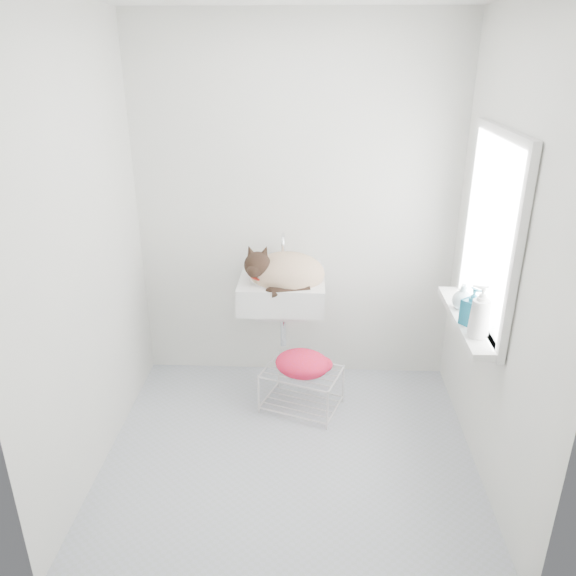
{
  "coord_description": "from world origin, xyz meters",
  "views": [
    {
      "loc": [
        0.12,
        -2.76,
        2.27
      ],
      "look_at": [
        -0.03,
        0.5,
        0.88
      ],
      "focal_mm": 35.37,
      "sensor_mm": 36.0,
      "label": 1
    }
  ],
  "objects_px": {
    "cat": "(284,273)",
    "sink": "(282,278)",
    "bottle_a": "(477,337)",
    "bottle_b": "(470,324)",
    "wire_rack": "(301,388)",
    "bottle_c": "(461,308)"
  },
  "relations": [
    {
      "from": "cat",
      "to": "bottle_c",
      "type": "relative_size",
      "value": 3.34
    },
    {
      "from": "cat",
      "to": "bottle_a",
      "type": "xyz_separation_m",
      "value": [
        1.07,
        -0.76,
        -0.04
      ]
    },
    {
      "from": "cat",
      "to": "bottle_c",
      "type": "height_order",
      "value": "cat"
    },
    {
      "from": "bottle_c",
      "to": "sink",
      "type": "bearing_deg",
      "value": 158.36
    },
    {
      "from": "sink",
      "to": "cat",
      "type": "distance_m",
      "value": 0.05
    },
    {
      "from": "sink",
      "to": "bottle_b",
      "type": "height_order",
      "value": "sink"
    },
    {
      "from": "cat",
      "to": "bottle_a",
      "type": "relative_size",
      "value": 2.08
    },
    {
      "from": "bottle_a",
      "to": "bottle_b",
      "type": "distance_m",
      "value": 0.15
    },
    {
      "from": "wire_rack",
      "to": "bottle_c",
      "type": "xyz_separation_m",
      "value": [
        0.94,
        -0.18,
        0.7
      ]
    },
    {
      "from": "bottle_a",
      "to": "sink",
      "type": "bearing_deg",
      "value": 144.14
    },
    {
      "from": "bottle_a",
      "to": "bottle_c",
      "type": "bearing_deg",
      "value": 90.0
    },
    {
      "from": "sink",
      "to": "wire_rack",
      "type": "distance_m",
      "value": 0.76
    },
    {
      "from": "wire_rack",
      "to": "bottle_a",
      "type": "relative_size",
      "value": 1.94
    },
    {
      "from": "bottle_b",
      "to": "bottle_c",
      "type": "distance_m",
      "value": 0.21
    },
    {
      "from": "sink",
      "to": "bottle_c",
      "type": "bearing_deg",
      "value": -21.64
    },
    {
      "from": "cat",
      "to": "sink",
      "type": "bearing_deg",
      "value": 120.27
    },
    {
      "from": "bottle_a",
      "to": "bottle_c",
      "type": "distance_m",
      "value": 0.35
    },
    {
      "from": "bottle_a",
      "to": "bottle_b",
      "type": "bearing_deg",
      "value": 90.0
    },
    {
      "from": "bottle_a",
      "to": "cat",
      "type": "bearing_deg",
      "value": 144.53
    },
    {
      "from": "wire_rack",
      "to": "bottle_b",
      "type": "distance_m",
      "value": 1.24
    },
    {
      "from": "wire_rack",
      "to": "bottle_a",
      "type": "distance_m",
      "value": 1.29
    },
    {
      "from": "bottle_a",
      "to": "bottle_b",
      "type": "relative_size",
      "value": 1.13
    }
  ]
}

